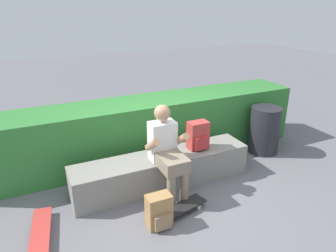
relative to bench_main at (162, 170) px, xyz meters
The scene contains 9 objects.
ground_plane 0.44m from the bench_main, 90.00° to the right, with size 24.00×24.00×0.00m, color slate.
bench_main is the anchor object (origin of this frame).
person_skater 0.48m from the bench_main, 97.97° to the right, with size 0.49×0.62×1.20m.
skateboard_near_person 0.74m from the bench_main, 99.70° to the right, with size 0.82×0.39×0.09m.
skateboard_beside_bench 1.69m from the bench_main, 166.22° to the right, with size 0.31×0.82×0.09m.
backpack_on_bench 0.69m from the bench_main, ahead, with size 0.28×0.23×0.40m.
backpack_on_ground 0.89m from the bench_main, 116.52° to the right, with size 0.28×0.23×0.40m.
hedge_row 0.98m from the bench_main, 78.24° to the left, with size 5.13×0.80×0.95m.
trash_bin 1.99m from the bench_main, ahead, with size 0.50×0.50×0.79m.
Camera 1 is at (-1.54, -3.09, 2.41)m, focal length 33.49 mm.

